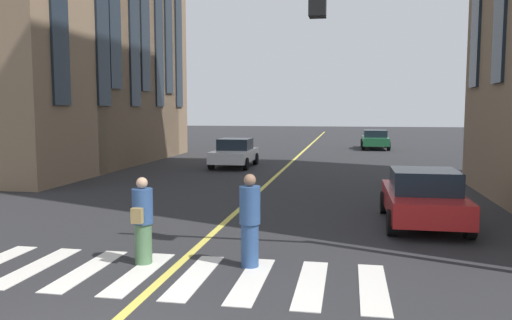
{
  "coord_description": "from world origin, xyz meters",
  "views": [
    {
      "loc": [
        -5.09,
        -3.08,
        2.87
      ],
      "look_at": [
        8.25,
        -0.63,
        1.51
      ],
      "focal_mm": 35.82,
      "sensor_mm": 36.0,
      "label": 1
    }
  ],
  "objects_px": {
    "car_white_parked_a": "(235,153)",
    "pedestrian_companion": "(250,221)",
    "car_red_trailing": "(423,197)",
    "pedestrian_near": "(143,221)",
    "car_green_far": "(375,139)",
    "traffic_light_mast": "(445,48)"
  },
  "relations": [
    {
      "from": "car_white_parked_a",
      "to": "pedestrian_companion",
      "type": "xyz_separation_m",
      "value": [
        -15.78,
        -3.86,
        0.15
      ]
    },
    {
      "from": "car_white_parked_a",
      "to": "car_red_trailing",
      "type": "xyz_separation_m",
      "value": [
        -11.7,
        -7.43,
        0.0
      ]
    },
    {
      "from": "pedestrian_near",
      "to": "car_white_parked_a",
      "type": "bearing_deg",
      "value": 6.71
    },
    {
      "from": "car_green_far",
      "to": "traffic_light_mast",
      "type": "relative_size",
      "value": 0.8
    },
    {
      "from": "pedestrian_companion",
      "to": "traffic_light_mast",
      "type": "relative_size",
      "value": 0.31
    },
    {
      "from": "car_red_trailing",
      "to": "traffic_light_mast",
      "type": "xyz_separation_m",
      "value": [
        -3.68,
        0.23,
        3.22
      ]
    },
    {
      "from": "car_red_trailing",
      "to": "pedestrian_near",
      "type": "bearing_deg",
      "value": 127.52
    },
    {
      "from": "car_white_parked_a",
      "to": "pedestrian_companion",
      "type": "height_order",
      "value": "pedestrian_companion"
    },
    {
      "from": "pedestrian_near",
      "to": "car_green_far",
      "type": "bearing_deg",
      "value": -10.87
    },
    {
      "from": "traffic_light_mast",
      "to": "pedestrian_near",
      "type": "bearing_deg",
      "value": 96.33
    },
    {
      "from": "pedestrian_near",
      "to": "car_red_trailing",
      "type": "bearing_deg",
      "value": -52.48
    },
    {
      "from": "car_green_far",
      "to": "pedestrian_companion",
      "type": "height_order",
      "value": "pedestrian_companion"
    },
    {
      "from": "car_red_trailing",
      "to": "traffic_light_mast",
      "type": "relative_size",
      "value": 0.71
    },
    {
      "from": "car_red_trailing",
      "to": "pedestrian_near",
      "type": "relative_size",
      "value": 2.4
    },
    {
      "from": "car_white_parked_a",
      "to": "traffic_light_mast",
      "type": "relative_size",
      "value": 0.71
    },
    {
      "from": "pedestrian_companion",
      "to": "traffic_light_mast",
      "type": "bearing_deg",
      "value": -82.96
    },
    {
      "from": "car_red_trailing",
      "to": "traffic_light_mast",
      "type": "distance_m",
      "value": 4.89
    },
    {
      "from": "pedestrian_near",
      "to": "traffic_light_mast",
      "type": "xyz_separation_m",
      "value": [
        0.59,
        -5.33,
        3.11
      ]
    },
    {
      "from": "pedestrian_near",
      "to": "traffic_light_mast",
      "type": "relative_size",
      "value": 0.3
    },
    {
      "from": "pedestrian_near",
      "to": "pedestrian_companion",
      "type": "xyz_separation_m",
      "value": [
        0.18,
        -1.99,
        0.04
      ]
    },
    {
      "from": "car_green_far",
      "to": "car_red_trailing",
      "type": "height_order",
      "value": "car_red_trailing"
    },
    {
      "from": "pedestrian_companion",
      "to": "car_white_parked_a",
      "type": "bearing_deg",
      "value": 13.75
    }
  ]
}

